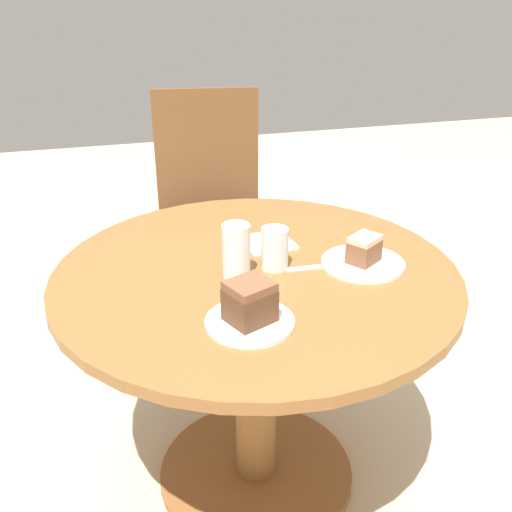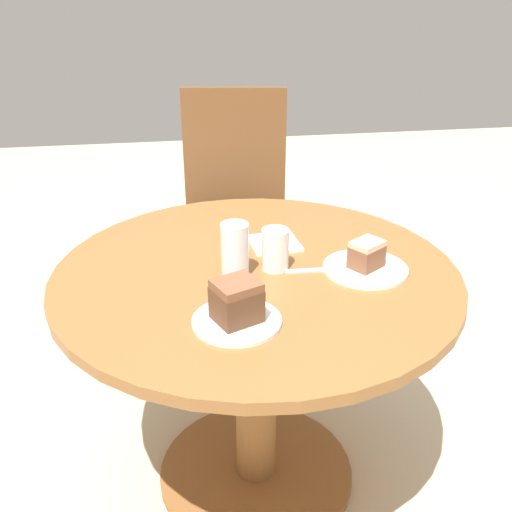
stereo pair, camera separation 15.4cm
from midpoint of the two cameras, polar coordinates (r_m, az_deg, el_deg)
ground_plane at (r=1.99m, az=-2.35°, el=-20.09°), size 8.00×8.00×0.00m
table at (r=1.66m, az=-2.68°, el=-7.43°), size 1.06×1.06×0.72m
chair at (r=2.47m, az=-6.19°, el=4.00°), size 0.50×0.47×1.00m
plate_near at (r=1.59m, az=7.44°, el=-0.75°), size 0.22×0.22×0.01m
plate_far at (r=1.33m, az=-3.93°, el=-6.38°), size 0.20×0.20×0.01m
cake_slice_near at (r=1.58m, az=7.53°, el=0.59°), size 0.10×0.10×0.07m
cake_slice_far at (r=1.30m, az=-4.00°, el=-4.46°), size 0.12×0.12×0.09m
glass_lemonade at (r=1.50m, az=-4.83°, el=0.08°), size 0.07×0.07×0.14m
glass_water at (r=1.55m, az=-1.06°, el=0.46°), size 0.07×0.07×0.11m
napkin_stack at (r=1.70m, az=-1.43°, el=1.25°), size 0.15×0.15×0.01m
fork at (r=1.56m, az=2.74°, el=-1.16°), size 0.15×0.02×0.00m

